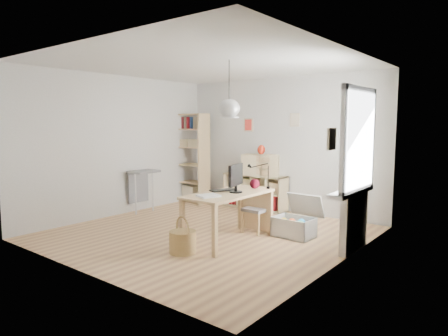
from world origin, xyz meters
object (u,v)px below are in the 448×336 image
Objects in this scene: tall_bookshelf at (191,154)px; chair at (258,207)px; storage_chest at (296,223)px; drawer_chest at (261,165)px; monitor at (236,177)px; cube_shelf at (255,194)px; desk at (229,199)px.

tall_bookshelf is 2.71× the size of chair.
chair is at bearing -163.32° from storage_chest.
storage_chest is 0.94× the size of drawer_chest.
chair is at bearing 76.96° from monitor.
chair reaches higher than storage_chest.
cube_shelf is at bearing 143.82° from drawer_chest.
drawer_chest reaches higher than cube_shelf.
cube_shelf is 1.77m from tall_bookshelf.
desk reaches higher than cube_shelf.
monitor is at bearing -87.80° from drawer_chest.
storage_chest is at bearing -18.20° from tall_bookshelf.
tall_bookshelf is 2.84× the size of storage_chest.
monitor is at bearing -35.26° from tall_bookshelf.
storage_chest is at bearing -38.62° from cube_shelf.
monitor is (0.08, 0.06, 0.33)m from desk.
cube_shelf is 1.86× the size of drawer_chest.
monitor reaches higher than desk.
drawer_chest is (1.72, 0.24, -0.15)m from tall_bookshelf.
cube_shelf is 0.66m from drawer_chest.
tall_bookshelf is 2.99m from chair.
cube_shelf is (-1.02, 2.23, -0.36)m from desk.
desk is 2.03× the size of chair.
cube_shelf is at bearing 10.19° from tall_bookshelf.
tall_bookshelf reaches higher than desk.
tall_bookshelf reaches higher than chair.
storage_chest is at bearing 38.58° from monitor.
monitor is (-0.59, -0.81, 0.78)m from storage_chest.
monitor reaches higher than chair.
storage_chest is at bearing -62.26° from drawer_chest.
desk is at bearing -90.23° from drawer_chest.
chair is 0.67m from storage_chest.
desk is at bearing -37.01° from tall_bookshelf.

